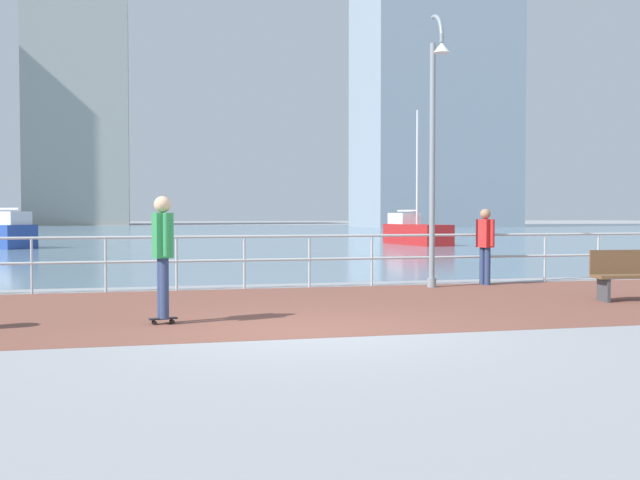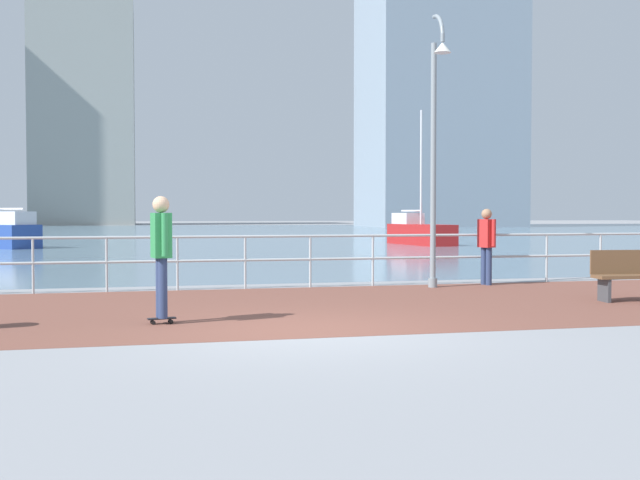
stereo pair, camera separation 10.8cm
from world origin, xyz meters
TOP-DOWN VIEW (x-y plane):
  - ground at (0.00, 40.00)m, footprint 220.00×220.00m
  - brick_paving at (0.00, 2.65)m, footprint 28.00×6.48m
  - harbor_water at (0.00, 50.89)m, footprint 180.00×88.00m
  - waterfront_railing at (0.00, 5.89)m, footprint 25.25×0.06m
  - lamppost at (3.95, 5.14)m, footprint 0.36×0.82m
  - skateboarder at (-1.85, 1.13)m, footprint 0.41×0.56m
  - bystander at (5.32, 5.54)m, footprint 0.33×0.55m
  - park_bench at (6.58, 2.08)m, footprint 1.63×0.58m
  - sailboat_ivory at (11.72, 26.54)m, footprint 2.09×5.00m
  - tower_steel at (33.32, 76.98)m, footprint 17.78×12.92m
  - tower_glass at (-9.73, 103.98)m, footprint 13.68×16.88m

SIDE VIEW (x-z plane):
  - ground at x=0.00m, z-range 0.00..0.00m
  - harbor_water at x=0.00m, z-range 0.00..0.00m
  - brick_paving at x=0.00m, z-range 0.00..0.01m
  - park_bench at x=6.58m, z-range 0.02..0.94m
  - sailboat_ivory at x=11.72m, z-range -2.76..4.06m
  - waterfront_railing at x=0.00m, z-range 0.21..1.34m
  - bystander at x=5.32m, z-range 0.15..1.84m
  - skateboarder at x=-1.85m, z-range 0.19..2.02m
  - lamppost at x=3.95m, z-range 0.31..6.10m
  - tower_steel at x=33.32m, z-range -0.83..30.76m
  - tower_glass at x=-9.73m, z-range -0.83..32.73m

